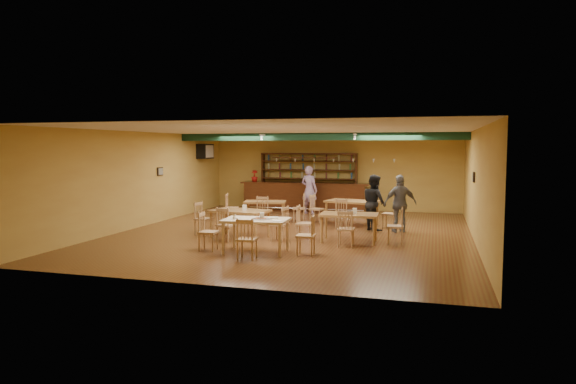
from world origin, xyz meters
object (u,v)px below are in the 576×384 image
(patron_bar, at_px, (309,190))
(patron_right_a, at_px, (374,202))
(bar_counter, at_px, (305,197))
(dining_table_a, at_px, (265,211))
(dining_table_c, at_px, (240,224))
(near_table, at_px, (256,236))
(dining_table_b, at_px, (352,213))
(dining_table_d, at_px, (349,228))

(patron_bar, height_order, patron_right_a, patron_bar)
(bar_counter, relative_size, patron_bar, 2.81)
(dining_table_a, bearing_deg, patron_right_a, -25.29)
(dining_table_a, distance_m, patron_bar, 2.59)
(bar_counter, relative_size, dining_table_c, 3.27)
(near_table, distance_m, patron_bar, 7.36)
(dining_table_b, xyz_separation_m, near_table, (-1.53, -4.94, 0.00))
(dining_table_b, bearing_deg, patron_bar, 142.74)
(dining_table_d, height_order, near_table, near_table)
(dining_table_d, bearing_deg, dining_table_b, 94.25)
(near_table, relative_size, patron_bar, 0.84)
(dining_table_a, xyz_separation_m, patron_bar, (0.97, 2.34, 0.56))
(near_table, bearing_deg, bar_counter, 92.33)
(bar_counter, distance_m, patron_bar, 0.97)
(dining_table_d, bearing_deg, bar_counter, 111.20)
(bar_counter, distance_m, dining_table_a, 3.22)
(bar_counter, xyz_separation_m, patron_right_a, (3.18, -4.02, 0.28))
(dining_table_d, bearing_deg, dining_table_c, -178.90)
(dining_table_b, relative_size, near_table, 1.06)
(bar_counter, relative_size, dining_table_d, 3.36)
(near_table, bearing_deg, dining_table_d, 43.14)
(bar_counter, relative_size, patron_right_a, 3.01)
(dining_table_b, height_order, dining_table_d, dining_table_b)
(dining_table_d, height_order, patron_right_a, patron_right_a)
(bar_counter, xyz_separation_m, dining_table_b, (2.38, -3.22, -0.16))
(dining_table_d, distance_m, near_table, 2.78)
(dining_table_c, relative_size, patron_right_a, 0.92)
(dining_table_a, distance_m, patron_right_a, 3.90)
(dining_table_d, relative_size, near_table, 1.00)
(dining_table_b, bearing_deg, bar_counter, 139.28)
(dining_table_c, xyz_separation_m, patron_bar, (0.64, 5.52, 0.52))
(bar_counter, height_order, patron_bar, patron_bar)
(dining_table_c, bearing_deg, near_table, -48.78)
(near_table, bearing_deg, dining_table_b, 69.11)
(patron_bar, bearing_deg, dining_table_d, 132.22)
(patron_bar, bearing_deg, dining_table_a, 85.55)
(bar_counter, bearing_deg, patron_right_a, -51.58)
(dining_table_a, bearing_deg, dining_table_d, -54.05)
(dining_table_b, relative_size, patron_bar, 0.89)
(patron_right_a, bearing_deg, patron_bar, 9.71)
(dining_table_b, relative_size, dining_table_c, 1.03)
(bar_counter, bearing_deg, near_table, -84.04)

